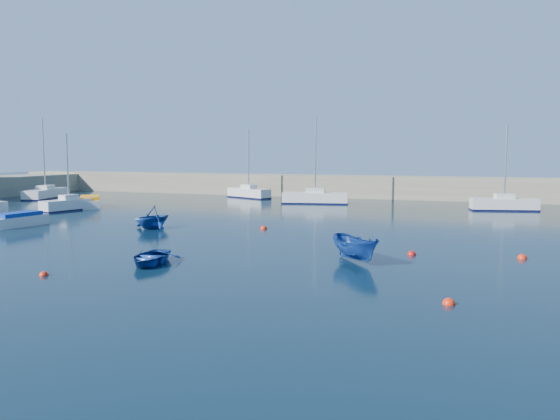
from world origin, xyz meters
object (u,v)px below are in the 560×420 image
(sailboat_6, at_px, (315,197))
(dinghy_right, at_px, (356,248))
(sailboat_4, at_px, (45,193))
(dinghy_center, at_px, (151,257))
(sailboat_7, at_px, (504,204))
(dinghy_left, at_px, (152,217))
(motorboat_2, at_px, (90,202))
(sailboat_5, at_px, (249,193))
(motorboat_1, at_px, (18,220))
(sailboat_3, at_px, (69,204))

(sailboat_6, xyz_separation_m, dinghy_right, (10.75, -29.25, 0.01))
(sailboat_4, relative_size, dinghy_center, 2.93)
(sailboat_4, xyz_separation_m, sailboat_7, (50.48, 3.78, 0.01))
(sailboat_6, bearing_deg, dinghy_left, 155.20)
(motorboat_2, relative_size, dinghy_right, 1.58)
(sailboat_5, xyz_separation_m, sailboat_6, (9.56, -4.37, 0.02))
(sailboat_7, bearing_deg, sailboat_5, 66.13)
(motorboat_1, xyz_separation_m, dinghy_right, (25.90, -4.31, 0.18))
(sailboat_5, relative_size, sailboat_6, 0.88)
(motorboat_1, distance_m, motorboat_2, 14.15)
(sailboat_6, xyz_separation_m, motorboat_1, (-15.16, -24.93, -0.17))
(sailboat_4, distance_m, sailboat_6, 32.26)
(sailboat_6, bearing_deg, sailboat_4, 86.55)
(dinghy_center, xyz_separation_m, dinghy_left, (-6.93, 10.73, 0.48))
(sailboat_5, distance_m, dinghy_center, 39.25)
(sailboat_5, height_order, dinghy_left, sailboat_5)
(sailboat_5, relative_size, sailboat_7, 1.01)
(sailboat_3, bearing_deg, motorboat_2, 107.16)
(sailboat_3, relative_size, sailboat_7, 0.90)
(motorboat_1, bearing_deg, sailboat_7, 41.67)
(motorboat_1, bearing_deg, sailboat_3, 118.99)
(sailboat_4, height_order, dinghy_center, sailboat_4)
(sailboat_7, bearing_deg, sailboat_3, 96.72)
(dinghy_center, bearing_deg, motorboat_2, 122.56)
(sailboat_5, xyz_separation_m, motorboat_1, (-5.59, -29.30, -0.15))
(sailboat_3, distance_m, motorboat_2, 3.26)
(sailboat_5, xyz_separation_m, dinghy_left, (4.23, -26.90, 0.17))
(sailboat_5, xyz_separation_m, dinghy_center, (11.17, -37.63, -0.30))
(sailboat_5, relative_size, motorboat_2, 1.47)
(sailboat_7, bearing_deg, motorboat_1, 112.11)
(sailboat_6, bearing_deg, motorboat_2, 108.83)
(motorboat_2, xyz_separation_m, dinghy_right, (30.47, -17.70, 0.14))
(sailboat_7, bearing_deg, dinghy_left, 118.83)
(motorboat_2, xyz_separation_m, dinghy_left, (14.40, -10.99, 0.29))
(motorboat_2, height_order, dinghy_right, dinghy_right)
(motorboat_1, height_order, dinghy_center, motorboat_1)
(sailboat_7, height_order, motorboat_1, sailboat_7)
(motorboat_1, bearing_deg, dinghy_left, 19.69)
(sailboat_3, xyz_separation_m, dinghy_left, (14.14, -7.75, 0.22))
(sailboat_7, distance_m, dinghy_center, 36.67)
(sailboat_5, relative_size, dinghy_right, 2.33)
(sailboat_7, height_order, dinghy_right, sailboat_7)
(motorboat_1, xyz_separation_m, motorboat_2, (-4.57, 13.39, 0.04))
(sailboat_7, height_order, dinghy_center, sailboat_7)
(sailboat_3, height_order, sailboat_7, sailboat_7)
(sailboat_3, xyz_separation_m, dinghy_right, (30.21, -14.46, 0.08))
(dinghy_left, relative_size, dinghy_right, 0.89)
(sailboat_3, distance_m, sailboat_4, 16.16)
(dinghy_right, bearing_deg, motorboat_1, 125.51)
(sailboat_6, distance_m, motorboat_2, 22.86)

